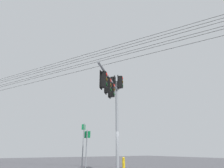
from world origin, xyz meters
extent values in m
cylinder|color=gray|center=(0.40, 0.21, 3.08)|extent=(0.20, 0.20, 6.17)
cylinder|color=gray|center=(1.99, -1.37, 5.52)|extent=(3.28, 3.26, 0.14)
cube|color=black|center=(0.61, 0.42, 6.07)|extent=(0.42, 0.42, 0.90)
cube|color=black|center=(0.49, 0.30, 6.07)|extent=(0.34, 0.34, 1.04)
cylinder|color=red|center=(0.73, 0.54, 6.37)|extent=(0.16, 0.16, 0.20)
cylinder|color=#3C2703|center=(0.73, 0.54, 6.07)|extent=(0.16, 0.16, 0.20)
cylinder|color=black|center=(0.73, 0.54, 5.77)|extent=(0.16, 0.16, 0.20)
cube|color=black|center=(0.19, 0.00, 6.07)|extent=(0.42, 0.42, 0.90)
cube|color=black|center=(0.31, 0.12, 6.07)|extent=(0.34, 0.34, 1.04)
cylinder|color=red|center=(0.07, -0.12, 6.37)|extent=(0.16, 0.16, 0.20)
cylinder|color=#3C2703|center=(0.07, -0.12, 6.07)|extent=(0.16, 0.16, 0.20)
cylinder|color=black|center=(0.07, -0.12, 5.77)|extent=(0.16, 0.16, 0.20)
cube|color=black|center=(1.48, -0.86, 4.97)|extent=(0.42, 0.42, 0.90)
cube|color=black|center=(1.36, -0.98, 4.97)|extent=(0.33, 0.35, 1.04)
cylinder|color=red|center=(1.60, -0.75, 5.27)|extent=(0.16, 0.17, 0.20)
cylinder|color=#3C2703|center=(1.60, -0.75, 4.97)|extent=(0.16, 0.17, 0.20)
cylinder|color=black|center=(1.60, -0.75, 4.67)|extent=(0.16, 0.17, 0.20)
cube|color=black|center=(2.13, -1.51, 4.97)|extent=(0.42, 0.42, 0.90)
cube|color=black|center=(2.02, -1.63, 4.97)|extent=(0.35, 0.33, 1.04)
cylinder|color=red|center=(2.25, -1.39, 5.27)|extent=(0.17, 0.16, 0.20)
cylinder|color=#3C2703|center=(2.25, -1.39, 4.97)|extent=(0.17, 0.16, 0.20)
cylinder|color=black|center=(2.25, -1.39, 4.67)|extent=(0.17, 0.16, 0.20)
cube|color=black|center=(2.79, -2.16, 4.97)|extent=(0.42, 0.42, 0.90)
cube|color=black|center=(2.67, -2.28, 4.97)|extent=(0.35, 0.33, 1.04)
cylinder|color=red|center=(2.90, -2.04, 5.27)|extent=(0.17, 0.16, 0.20)
cylinder|color=#3C2703|center=(2.90, -2.04, 4.97)|extent=(0.17, 0.16, 0.20)
cylinder|color=black|center=(2.90, -2.04, 4.67)|extent=(0.17, 0.16, 0.20)
cylinder|color=slate|center=(-1.11, -1.58, 1.54)|extent=(0.07, 0.07, 3.08)
cube|color=#0C7238|center=(-1.14, -1.60, 2.84)|extent=(0.22, 0.34, 0.38)
cube|color=white|center=(-1.16, -1.61, 2.84)|extent=(0.17, 0.28, 0.32)
cylinder|color=yellow|center=(-1.95, 2.30, 0.33)|extent=(0.22, 0.22, 0.65)
sphere|color=yellow|center=(-1.95, 2.30, 0.71)|extent=(0.20, 0.20, 0.20)
cylinder|color=yellow|center=(-1.84, 2.21, 0.36)|extent=(0.13, 0.13, 0.09)
cylinder|color=slate|center=(0.49, -2.01, 1.23)|extent=(0.07, 0.07, 2.46)
cube|color=#0C7238|center=(0.46, -1.98, 2.21)|extent=(0.29, 0.28, 0.40)
cube|color=white|center=(0.45, -1.97, 2.21)|extent=(0.24, 0.23, 0.34)
cylinder|color=black|center=(-0.78, -0.53, 7.78)|extent=(26.08, 16.33, 0.38)
cylinder|color=black|center=(-0.78, -0.53, 8.23)|extent=(26.08, 16.33, 0.38)
cylinder|color=black|center=(-0.78, -0.53, 8.43)|extent=(26.08, 16.33, 0.38)
cylinder|color=black|center=(-0.78, -0.53, 8.77)|extent=(26.08, 16.33, 0.38)
cylinder|color=black|center=(-0.78, -0.53, 9.01)|extent=(26.08, 16.33, 0.38)
cylinder|color=black|center=(-0.78, -0.53, 9.27)|extent=(26.08, 16.33, 0.38)
camera|label=1|loc=(10.82, -6.47, 1.28)|focal=28.46mm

